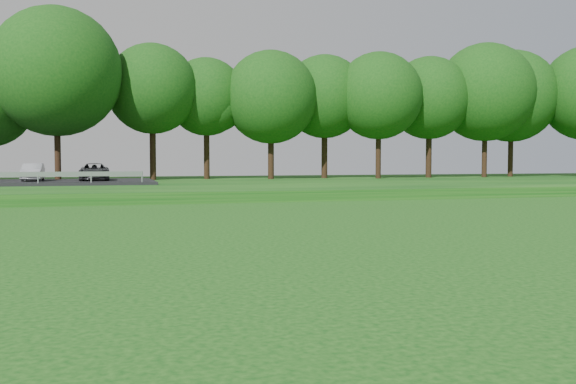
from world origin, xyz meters
name	(u,v)px	position (x,y,z in m)	size (l,w,h in m)	color
berm	(309,184)	(0.00, 34.00, 0.30)	(130.00, 30.00, 0.60)	#0C3F0F
walking_path	(384,199)	(0.00, 20.00, 0.02)	(130.00, 1.60, 0.04)	gray
treeline	(295,89)	(0.00, 38.00, 8.10)	(104.00, 7.00, 15.00)	#0F420F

